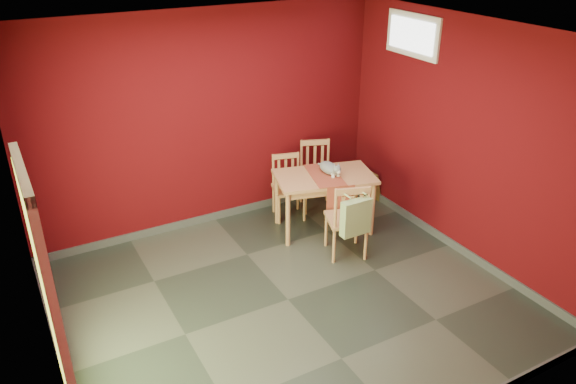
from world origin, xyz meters
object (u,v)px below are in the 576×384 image
chair_far_right (316,174)px  cat (329,166)px  dining_table (324,182)px  chair_far_left (288,186)px  chair_near (348,219)px  tote_bag (356,217)px  picture_frame (369,183)px

chair_far_right → cat: bearing=-106.8°
dining_table → chair_far_left: bearing=111.9°
dining_table → chair_near: 0.68m
chair_far_left → chair_far_right: chair_far_right is taller
chair_near → tote_bag: size_ratio=1.93×
tote_bag → chair_near: bearing=77.9°
chair_far_right → tote_bag: size_ratio=1.89×
cat → chair_near: bearing=-76.0°
picture_frame → chair_near: bearing=-135.9°
tote_bag → picture_frame: (1.21, 1.34, -0.41)m
picture_frame → chair_far_left: bearing=177.1°
dining_table → picture_frame: size_ratio=3.24×
chair_far_right → picture_frame: bearing=-8.2°
chair_far_left → chair_near: size_ratio=0.89×
dining_table → chair_near: size_ratio=1.42×
dining_table → picture_frame: (1.07, 0.47, -0.45)m
picture_frame → dining_table: bearing=-156.1°
chair_near → tote_bag: chair_near is taller
chair_far_left → chair_near: (0.12, -1.19, 0.05)m
dining_table → chair_near: (-0.10, -0.66, -0.17)m
chair_far_left → tote_bag: size_ratio=1.72×
chair_far_right → cat: cat is taller
chair_far_right → cat: size_ratio=2.38×
chair_far_left → tote_bag: bearing=-87.0°
chair_far_right → picture_frame: (0.82, -0.12, -0.27)m
tote_bag → picture_frame: tote_bag is taller
chair_far_right → chair_near: 1.29m
picture_frame → chair_far_right: bearing=171.8°
dining_table → cat: (0.08, 0.03, 0.19)m
tote_bag → chair_far_right: bearing=75.0°
chair_far_left → cat: 0.72m
dining_table → chair_far_right: (0.25, 0.59, -0.18)m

